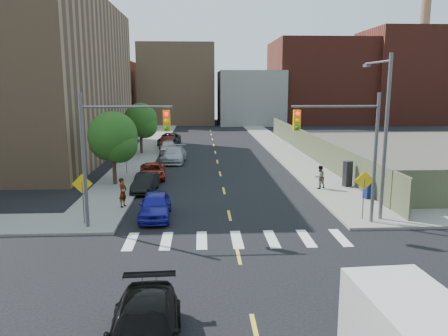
{
  "coord_description": "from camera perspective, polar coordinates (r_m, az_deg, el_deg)",
  "views": [
    {
      "loc": [
        -1.6,
        -16.03,
        7.35
      ],
      "look_at": [
        -0.09,
        12.11,
        2.0
      ],
      "focal_mm": 35.0,
      "sensor_mm": 36.0,
      "label": 1
    }
  ],
  "objects": [
    {
      "name": "streetlight_ne",
      "position": [
        25.03,
        20.08,
        5.21
      ],
      "size": [
        0.25,
        3.7,
        9.0
      ],
      "color": "#59595E",
      "rests_on": "ground"
    },
    {
      "name": "warn_sign_nw",
      "position": [
        23.97,
        -18.0,
        -2.7
      ],
      "size": [
        1.06,
        0.06,
        2.83
      ],
      "color": "#59595E",
      "rests_on": "ground"
    },
    {
      "name": "ground",
      "position": [
        17.71,
        2.46,
        -13.79
      ],
      "size": [
        160.0,
        160.0,
        0.0
      ],
      "primitive_type": "plane",
      "color": "black",
      "rests_on": "ground"
    },
    {
      "name": "payphone",
      "position": [
        32.7,
        15.83,
        -0.73
      ],
      "size": [
        0.68,
        0.62,
        1.85
      ],
      "primitive_type": "cube",
      "rotation": [
        0.0,
        0.0,
        0.37
      ],
      "color": "black",
      "rests_on": "sidewalk_ne"
    },
    {
      "name": "signal_ne",
      "position": [
        23.47,
        15.84,
        3.43
      ],
      "size": [
        4.59,
        0.3,
        7.0
      ],
      "color": "#59595E",
      "rests_on": "ground"
    },
    {
      "name": "bg_bldg_center",
      "position": [
        86.6,
        3.34,
        9.18
      ],
      "size": [
        12.0,
        16.0,
        10.0
      ],
      "primitive_type": "cube",
      "color": "gray",
      "rests_on": "ground"
    },
    {
      "name": "bg_bldg_midwest",
      "position": [
        88.14,
        -6.04,
        10.79
      ],
      "size": [
        14.0,
        16.0,
        15.0
      ],
      "primitive_type": "cube",
      "color": "#8C6B4C",
      "rests_on": "ground"
    },
    {
      "name": "warn_sign_midwest",
      "position": [
        36.95,
        -12.71,
        2.15
      ],
      "size": [
        1.06,
        0.06,
        2.83
      ],
      "color": "#59595E",
      "rests_on": "ground"
    },
    {
      "name": "pedestrian_east",
      "position": [
        31.55,
        12.4,
        -1.17
      ],
      "size": [
        0.98,
        0.89,
        1.64
      ],
      "primitive_type": "imported",
      "rotation": [
        0.0,
        0.0,
        3.55
      ],
      "color": "gray",
      "rests_on": "sidewalk_ne"
    },
    {
      "name": "tree_west_far",
      "position": [
        47.67,
        -10.84,
        5.9
      ],
      "size": [
        3.66,
        3.64,
        5.52
      ],
      "color": "#332114",
      "rests_on": "ground"
    },
    {
      "name": "mailbox",
      "position": [
        29.69,
        18.36,
        -2.49
      ],
      "size": [
        0.69,
        0.6,
        1.41
      ],
      "rotation": [
        0.0,
        0.0,
        0.32
      ],
      "color": "navy",
      "rests_on": "sidewalk_ne"
    },
    {
      "name": "bg_bldg_east",
      "position": [
        91.14,
        12.16,
        10.93
      ],
      "size": [
        18.0,
        18.0,
        16.0
      ],
      "primitive_type": "cube",
      "color": "#592319",
      "rests_on": "ground"
    },
    {
      "name": "pedestrian_west",
      "position": [
        26.89,
        -13.07,
        -3.13
      ],
      "size": [
        0.62,
        0.75,
        1.76
      ],
      "primitive_type": "imported",
      "rotation": [
        0.0,
        0.0,
        1.21
      ],
      "color": "gray",
      "rests_on": "sidewalk_nw"
    },
    {
      "name": "warn_sign_ne",
      "position": [
        24.77,
        17.83,
        -2.26
      ],
      "size": [
        1.06,
        0.06,
        2.83
      ],
      "color": "#59595E",
      "rests_on": "ground"
    },
    {
      "name": "parked_car_blue",
      "position": [
        24.88,
        -8.99,
        -4.84
      ],
      "size": [
        1.84,
        4.29,
        1.44
      ],
      "primitive_type": "imported",
      "rotation": [
        0.0,
        0.0,
        0.03
      ],
      "color": "#1B1C98",
      "rests_on": "ground"
    },
    {
      "name": "sidewalk_nw",
      "position": [
        58.31,
        -9.12,
        3.45
      ],
      "size": [
        3.5,
        73.0,
        0.15
      ],
      "primitive_type": "cube",
      "color": "gray",
      "rests_on": "ground"
    },
    {
      "name": "signal_nw",
      "position": [
        22.64,
        -14.24,
        3.25
      ],
      "size": [
        4.59,
        0.3,
        7.0
      ],
      "color": "#59595E",
      "rests_on": "ground"
    },
    {
      "name": "parked_car_silver",
      "position": [
        42.55,
        -6.54,
        1.77
      ],
      "size": [
        2.46,
        5.35,
        1.51
      ],
      "primitive_type": "imported",
      "rotation": [
        0.0,
        0.0,
        -0.07
      ],
      "color": "#A7A9AE",
      "rests_on": "ground"
    },
    {
      "name": "black_sedan",
      "position": [
        12.96,
        -10.37,
        -20.22
      ],
      "size": [
        2.23,
        5.03,
        1.44
      ],
      "primitive_type": "imported",
      "rotation": [
        0.0,
        0.0,
        0.04
      ],
      "color": "black",
      "rests_on": "ground"
    },
    {
      "name": "parked_car_black",
      "position": [
        31.06,
        -10.21,
        -1.91
      ],
      "size": [
        1.7,
        3.97,
        1.27
      ],
      "primitive_type": "imported",
      "rotation": [
        0.0,
        0.0,
        -0.09
      ],
      "color": "black",
      "rests_on": "ground"
    },
    {
      "name": "sidewalk_ne",
      "position": [
        58.74,
        6.13,
        3.57
      ],
      "size": [
        3.5,
        73.0,
        0.15
      ],
      "primitive_type": "cube",
      "color": "gray",
      "rests_on": "ground"
    },
    {
      "name": "smokestack",
      "position": [
        96.68,
        24.49,
        13.76
      ],
      "size": [
        1.8,
        1.8,
        28.0
      ],
      "primitive_type": "cylinder",
      "color": "#8C6B4C",
      "rests_on": "ground"
    },
    {
      "name": "parked_car_white",
      "position": [
        47.77,
        -7.35,
        2.71
      ],
      "size": [
        2.0,
        4.46,
        1.49
      ],
      "primitive_type": "imported",
      "rotation": [
        0.0,
        0.0,
        0.06
      ],
      "color": "#BEBEBE",
      "rests_on": "ground"
    },
    {
      "name": "bg_bldg_west",
      "position": [
        88.43,
        -16.64,
        9.44
      ],
      "size": [
        14.0,
        18.0,
        12.0
      ],
      "primitive_type": "cube",
      "color": "#592319",
      "rests_on": "ground"
    },
    {
      "name": "parked_car_red",
      "position": [
        35.28,
        -9.36,
        -0.41
      ],
      "size": [
        2.37,
        4.53,
        1.22
      ],
      "primitive_type": "imported",
      "rotation": [
        0.0,
        0.0,
        0.08
      ],
      "color": "maroon",
      "rests_on": "ground"
    },
    {
      "name": "fence_north",
      "position": [
        45.84,
        11.11,
        2.9
      ],
      "size": [
        0.12,
        44.0,
        2.5
      ],
      "primitive_type": "cube",
      "color": "#565D41",
      "rests_on": "ground"
    },
    {
      "name": "parked_car_maroon",
      "position": [
        51.8,
        -7.37,
        3.31
      ],
      "size": [
        1.64,
        4.41,
        1.44
      ],
      "primitive_type": "imported",
      "rotation": [
        0.0,
        0.0,
        -0.03
      ],
      "color": "#44140D",
      "rests_on": "ground"
    },
    {
      "name": "bg_bldg_fareast",
      "position": [
        94.72,
        22.07,
        10.98
      ],
      "size": [
        14.0,
        16.0,
        18.0
      ],
      "primitive_type": "cube",
      "color": "#592319",
      "rests_on": "ground"
    },
    {
      "name": "tree_west_near",
      "position": [
        32.94,
        -14.29,
        3.66
      ],
      "size": [
        3.66,
        3.64,
        5.52
      ],
      "color": "#332114",
      "rests_on": "ground"
    },
    {
      "name": "parked_car_grey",
      "position": [
        54.66,
        -7.15,
        3.74
      ],
      "size": [
        2.74,
        5.53,
        1.51
      ],
      "primitive_type": "imported",
      "rotation": [
        0.0,
        0.0,
        -0.04
      ],
      "color": "black",
      "rests_on": "ground"
    }
  ]
}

